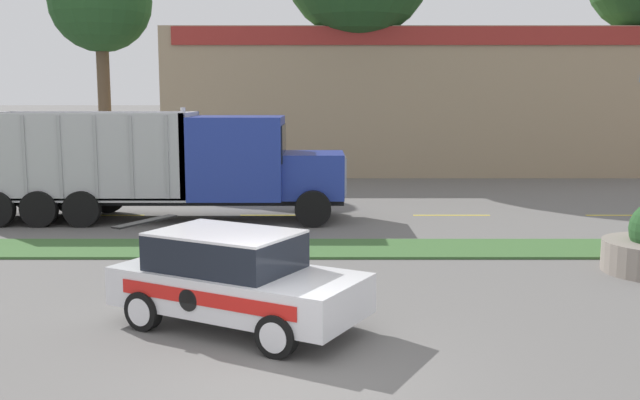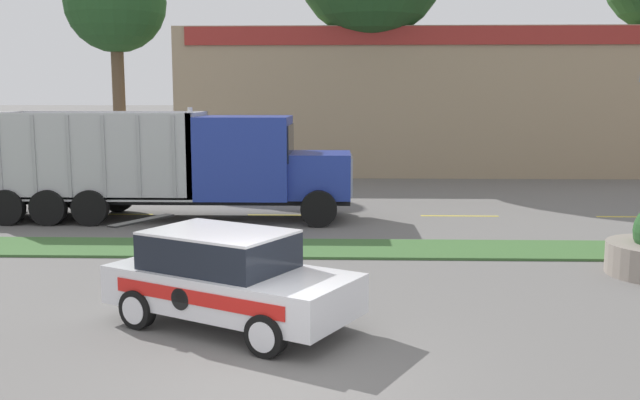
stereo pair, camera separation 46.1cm
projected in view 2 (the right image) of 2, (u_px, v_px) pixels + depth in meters
name	position (u px, v px, depth m)	size (l,w,h in m)	color
ground_plane	(273.00, 377.00, 9.42)	(600.00, 600.00, 0.00)	slate
grass_verge	(305.00, 248.00, 17.23)	(120.00, 2.10, 0.06)	#3D6633
centre_line_3	(115.00, 214.00, 22.43)	(2.40, 0.14, 0.01)	yellow
centre_line_4	(286.00, 215.00, 22.26)	(2.40, 0.14, 0.01)	yellow
centre_line_5	(460.00, 216.00, 22.09)	(2.40, 0.14, 0.01)	yellow
centre_line_6	(636.00, 217.00, 21.92)	(2.40, 0.14, 0.01)	yellow
dump_truck_mid	(208.00, 167.00, 21.37)	(10.54, 2.85, 3.37)	black
rally_car	(228.00, 277.00, 11.40)	(4.37, 3.48, 1.58)	white
store_building_backdrop	(426.00, 102.00, 37.54)	(24.01, 12.10, 6.78)	#9E896B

